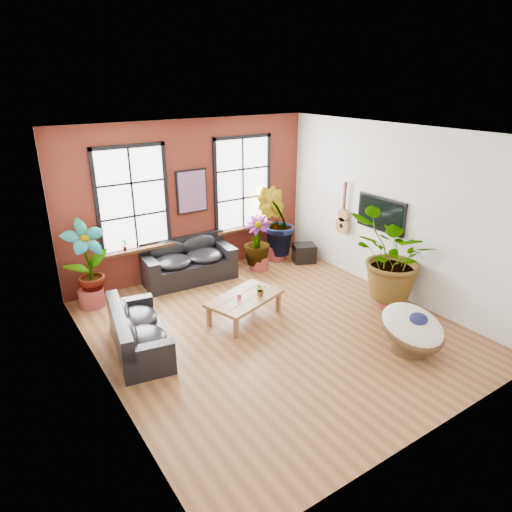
{
  "coord_description": "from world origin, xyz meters",
  "views": [
    {
      "loc": [
        -4.33,
        -5.91,
        4.34
      ],
      "look_at": [
        0.0,
        0.6,
        1.25
      ],
      "focal_mm": 32.0,
      "sensor_mm": 36.0,
      "label": 1
    }
  ],
  "objects_px": {
    "sofa_left": "(136,332)",
    "papasan_chair": "(413,328)",
    "coffee_table": "(245,299)",
    "sofa_back": "(187,261)"
  },
  "relations": [
    {
      "from": "coffee_table",
      "to": "papasan_chair",
      "type": "bearing_deg",
      "value": -72.8
    },
    {
      "from": "coffee_table",
      "to": "sofa_left",
      "type": "bearing_deg",
      "value": 159.3
    },
    {
      "from": "papasan_chair",
      "to": "coffee_table",
      "type": "bearing_deg",
      "value": 117.57
    },
    {
      "from": "sofa_back",
      "to": "papasan_chair",
      "type": "bearing_deg",
      "value": -65.1
    },
    {
      "from": "sofa_back",
      "to": "papasan_chair",
      "type": "height_order",
      "value": "sofa_back"
    },
    {
      "from": "sofa_back",
      "to": "sofa_left",
      "type": "distance_m",
      "value": 2.98
    },
    {
      "from": "sofa_left",
      "to": "papasan_chair",
      "type": "distance_m",
      "value": 4.62
    },
    {
      "from": "sofa_left",
      "to": "papasan_chair",
      "type": "bearing_deg",
      "value": -113.57
    },
    {
      "from": "papasan_chair",
      "to": "sofa_back",
      "type": "bearing_deg",
      "value": 103.44
    },
    {
      "from": "sofa_back",
      "to": "sofa_left",
      "type": "bearing_deg",
      "value": -128.22
    }
  ]
}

